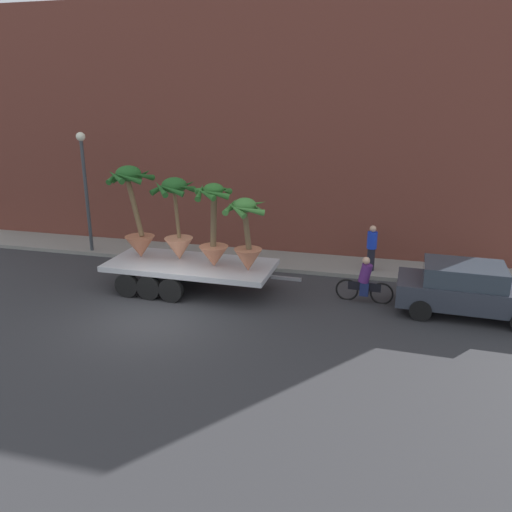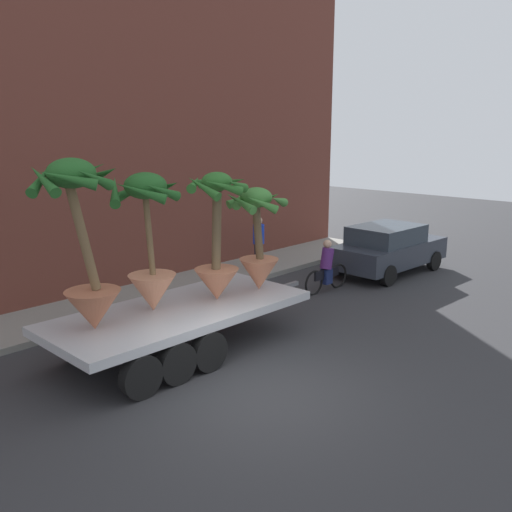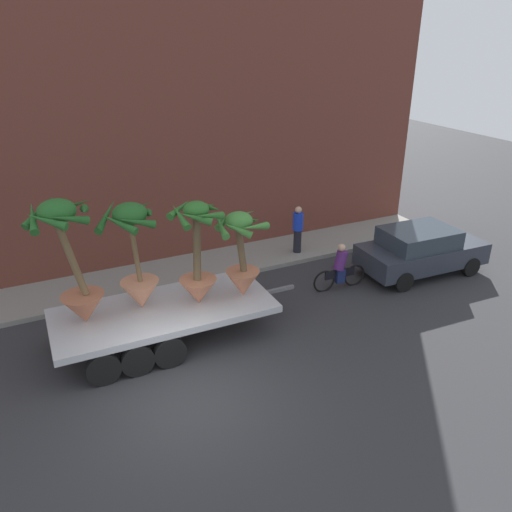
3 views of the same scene
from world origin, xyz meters
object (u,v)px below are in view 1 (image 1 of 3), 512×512
Objects in this scene: potted_palm_rear at (135,215)px; pedestrian_near_gate at (372,247)px; potted_palm_extra at (214,232)px; parked_car at (468,289)px; flatbed_trailer at (184,268)px; potted_palm_middle at (247,237)px; street_lamp at (85,177)px; potted_palm_front at (177,222)px; cyclist at (365,282)px.

potted_palm_rear reaches higher than pedestrian_near_gate.
potted_palm_extra is 0.65× the size of parked_car.
flatbed_trailer is 3.86× the size of pedestrian_near_gate.
potted_palm_rear reaches higher than parked_car.
potted_palm_extra is (-1.14, 0.13, 0.05)m from potted_palm_middle.
pedestrian_near_gate is at bearing 27.65° from flatbed_trailer.
flatbed_trailer is at bearing -27.99° from street_lamp.
potted_palm_extra is at bearing -6.35° from potted_palm_rear.
street_lamp reaches higher than potted_palm_front.
street_lamp is at bearing 169.68° from parked_car.
pedestrian_near_gate is 11.61m from street_lamp.
potted_palm_rear reaches higher than potted_palm_front.
flatbed_trailer is at bearing 171.53° from potted_palm_extra.
flatbed_trailer is 9.04m from parked_car.
potted_palm_middle is 1.15m from potted_palm_extra.
potted_palm_middle is at bearing -168.74° from cyclist.
parked_car is at bearing -0.15° from potted_palm_front.
potted_palm_middle is 2.65m from potted_palm_front.
potted_palm_middle is at bearing -22.32° from street_lamp.
potted_palm_rear is at bearing -179.66° from parked_car.
parked_car reaches higher than flatbed_trailer.
street_lamp is (-7.62, 3.13, 1.13)m from potted_palm_middle.
cyclist is 0.38× the size of street_lamp.
parked_car is at bearing -45.02° from pedestrian_near_gate.
potted_palm_extra is 1.61× the size of pedestrian_near_gate.
flatbed_trailer is 2.45m from potted_palm_rear.
potted_palm_extra is 8.00m from parked_car.
parked_car is 4.20m from pedestrian_near_gate.
cyclist is (6.00, 0.44, -0.10)m from flatbed_trailer.
potted_palm_rear reaches higher than potted_palm_extra.
potted_palm_rear is 1.48m from potted_palm_front.
flatbed_trailer is 2.35× the size of potted_palm_front.
potted_palm_rear is 7.97m from cyclist.
pedestrian_near_gate is at bearing 42.69° from potted_palm_middle.
potted_palm_front is at bearing -155.18° from pedestrian_near_gate.
potted_palm_front is 5.74m from street_lamp.
potted_palm_rear is at bearing -177.89° from cyclist.
street_lamp reaches higher than pedestrian_near_gate.
potted_palm_front reaches higher than parked_car.
potted_palm_extra reaches higher than potted_palm_middle.
potted_palm_extra is 7.23m from street_lamp.
potted_palm_middle is 4.04m from cyclist.
street_lamp is at bearing 155.15° from potted_palm_extra.
parked_car is at bearing -10.32° from street_lamp.
street_lamp reaches higher than flatbed_trailer.
parked_car is 2.50× the size of pedestrian_near_gate.
potted_palm_extra is at bearing -8.47° from flatbed_trailer.
parked_car is (6.74, 0.52, -1.27)m from potted_palm_middle.
parked_car is (9.03, 0.22, 0.06)m from flatbed_trailer.
flatbed_trailer is at bearing -175.82° from cyclist.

